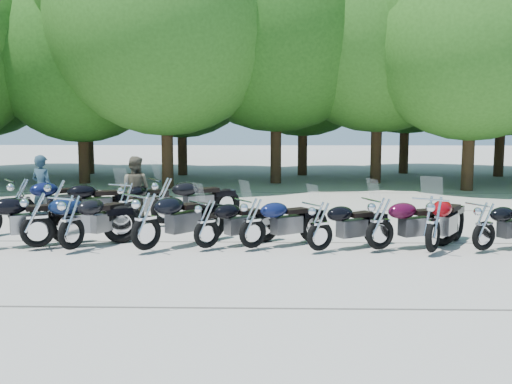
{
  "coord_description": "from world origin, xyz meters",
  "views": [
    {
      "loc": [
        0.3,
        -11.23,
        2.72
      ],
      "look_at": [
        0.0,
        1.5,
        1.1
      ],
      "focal_mm": 42.0,
      "sensor_mm": 36.0,
      "label": 1
    }
  ],
  "objects_px": {
    "motorcycle_6": "(253,221)",
    "motorcycle_15": "(126,202)",
    "motorcycle_4": "(146,219)",
    "motorcycle_5": "(207,222)",
    "motorcycle_7": "(320,225)",
    "motorcycle_9": "(433,222)",
    "motorcycle_13": "(21,200)",
    "rider_0": "(42,189)",
    "motorcycle_2": "(37,218)",
    "motorcycle_10": "(484,225)",
    "motorcycle_16": "(164,199)",
    "motorcycle_14": "(58,201)",
    "rider_1": "(135,189)",
    "motorcycle_3": "(71,221)",
    "motorcycle_8": "(380,222)"
  },
  "relations": [
    {
      "from": "motorcycle_6",
      "to": "motorcycle_15",
      "type": "bearing_deg",
      "value": 16.63
    },
    {
      "from": "motorcycle_4",
      "to": "motorcycle_5",
      "type": "bearing_deg",
      "value": -125.34
    },
    {
      "from": "motorcycle_7",
      "to": "motorcycle_9",
      "type": "relative_size",
      "value": 0.89
    },
    {
      "from": "motorcycle_13",
      "to": "rider_0",
      "type": "distance_m",
      "value": 0.78
    },
    {
      "from": "motorcycle_5",
      "to": "rider_0",
      "type": "height_order",
      "value": "rider_0"
    },
    {
      "from": "motorcycle_6",
      "to": "motorcycle_2",
      "type": "bearing_deg",
      "value": 56.92
    },
    {
      "from": "motorcycle_2",
      "to": "rider_0",
      "type": "relative_size",
      "value": 1.36
    },
    {
      "from": "motorcycle_10",
      "to": "motorcycle_13",
      "type": "bearing_deg",
      "value": 47.92
    },
    {
      "from": "motorcycle_16",
      "to": "rider_0",
      "type": "bearing_deg",
      "value": 47.04
    },
    {
      "from": "motorcycle_13",
      "to": "motorcycle_15",
      "type": "bearing_deg",
      "value": -126.77
    },
    {
      "from": "motorcycle_7",
      "to": "motorcycle_4",
      "type": "bearing_deg",
      "value": 59.75
    },
    {
      "from": "motorcycle_14",
      "to": "rider_1",
      "type": "xyz_separation_m",
      "value": [
        1.7,
        0.84,
        0.18
      ]
    },
    {
      "from": "motorcycle_3",
      "to": "rider_0",
      "type": "relative_size",
      "value": 1.33
    },
    {
      "from": "motorcycle_3",
      "to": "motorcycle_10",
      "type": "height_order",
      "value": "motorcycle_3"
    },
    {
      "from": "motorcycle_4",
      "to": "motorcycle_14",
      "type": "relative_size",
      "value": 1.03
    },
    {
      "from": "motorcycle_4",
      "to": "motorcycle_8",
      "type": "relative_size",
      "value": 1.1
    },
    {
      "from": "motorcycle_4",
      "to": "motorcycle_7",
      "type": "distance_m",
      "value": 3.45
    },
    {
      "from": "motorcycle_2",
      "to": "motorcycle_15",
      "type": "distance_m",
      "value": 2.94
    },
    {
      "from": "motorcycle_4",
      "to": "rider_0",
      "type": "relative_size",
      "value": 1.4
    },
    {
      "from": "motorcycle_16",
      "to": "rider_1",
      "type": "xyz_separation_m",
      "value": [
        -0.84,
        0.57,
        0.17
      ]
    },
    {
      "from": "motorcycle_7",
      "to": "motorcycle_14",
      "type": "height_order",
      "value": "motorcycle_14"
    },
    {
      "from": "motorcycle_10",
      "to": "motorcycle_13",
      "type": "relative_size",
      "value": 0.85
    },
    {
      "from": "motorcycle_14",
      "to": "motorcycle_16",
      "type": "height_order",
      "value": "motorcycle_16"
    },
    {
      "from": "motorcycle_6",
      "to": "motorcycle_7",
      "type": "height_order",
      "value": "motorcycle_6"
    },
    {
      "from": "motorcycle_2",
      "to": "rider_0",
      "type": "height_order",
      "value": "rider_0"
    },
    {
      "from": "motorcycle_4",
      "to": "motorcycle_14",
      "type": "bearing_deg",
      "value": -2.71
    },
    {
      "from": "motorcycle_4",
      "to": "motorcycle_13",
      "type": "height_order",
      "value": "motorcycle_4"
    },
    {
      "from": "rider_1",
      "to": "motorcycle_2",
      "type": "bearing_deg",
      "value": 78.52
    },
    {
      "from": "rider_0",
      "to": "motorcycle_5",
      "type": "bearing_deg",
      "value": 167.13
    },
    {
      "from": "motorcycle_15",
      "to": "motorcycle_4",
      "type": "bearing_deg",
      "value": 134.2
    },
    {
      "from": "motorcycle_7",
      "to": "motorcycle_10",
      "type": "height_order",
      "value": "motorcycle_7"
    },
    {
      "from": "motorcycle_2",
      "to": "motorcycle_9",
      "type": "relative_size",
      "value": 1.01
    },
    {
      "from": "motorcycle_4",
      "to": "rider_1",
      "type": "height_order",
      "value": "rider_1"
    },
    {
      "from": "motorcycle_3",
      "to": "motorcycle_13",
      "type": "distance_m",
      "value": 3.54
    },
    {
      "from": "motorcycle_13",
      "to": "rider_0",
      "type": "bearing_deg",
      "value": -60.03
    },
    {
      "from": "motorcycle_4",
      "to": "motorcycle_13",
      "type": "distance_m",
      "value": 4.64
    },
    {
      "from": "motorcycle_2",
      "to": "motorcycle_4",
      "type": "xyz_separation_m",
      "value": [
        2.26,
        -0.22,
        0.02
      ]
    },
    {
      "from": "motorcycle_2",
      "to": "motorcycle_4",
      "type": "height_order",
      "value": "motorcycle_4"
    },
    {
      "from": "motorcycle_2",
      "to": "motorcycle_4",
      "type": "distance_m",
      "value": 2.27
    },
    {
      "from": "motorcycle_13",
      "to": "motorcycle_14",
      "type": "bearing_deg",
      "value": -136.16
    },
    {
      "from": "rider_0",
      "to": "rider_1",
      "type": "distance_m",
      "value": 2.39
    },
    {
      "from": "motorcycle_6",
      "to": "motorcycle_9",
      "type": "height_order",
      "value": "motorcycle_9"
    },
    {
      "from": "motorcycle_2",
      "to": "rider_0",
      "type": "distance_m",
      "value": 3.52
    },
    {
      "from": "motorcycle_6",
      "to": "motorcycle_15",
      "type": "height_order",
      "value": "motorcycle_15"
    },
    {
      "from": "motorcycle_13",
      "to": "motorcycle_2",
      "type": "bearing_deg",
      "value": 169.65
    },
    {
      "from": "motorcycle_9",
      "to": "motorcycle_7",
      "type": "bearing_deg",
      "value": 29.16
    },
    {
      "from": "motorcycle_6",
      "to": "motorcycle_4",
      "type": "bearing_deg",
      "value": 63.58
    },
    {
      "from": "motorcycle_4",
      "to": "motorcycle_7",
      "type": "height_order",
      "value": "motorcycle_4"
    },
    {
      "from": "motorcycle_7",
      "to": "motorcycle_15",
      "type": "bearing_deg",
      "value": 26.49
    },
    {
      "from": "motorcycle_16",
      "to": "motorcycle_3",
      "type": "bearing_deg",
      "value": 122.5
    }
  ]
}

